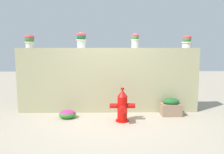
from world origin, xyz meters
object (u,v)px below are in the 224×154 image
(potted_plant_1, at_px, (81,38))
(potted_plant_2, at_px, (135,39))
(fire_hydrant, at_px, (122,106))
(planter_box, at_px, (171,107))
(potted_plant_0, at_px, (29,40))
(flower_bush_left, at_px, (67,114))
(potted_plant_3, at_px, (187,41))

(potted_plant_1, xyz_separation_m, potted_plant_2, (1.46, -0.04, -0.03))
(fire_hydrant, distance_m, planter_box, 1.39)
(fire_hydrant, height_order, planter_box, fire_hydrant)
(potted_plant_0, xyz_separation_m, fire_hydrant, (2.44, -0.91, -1.59))
(potted_plant_1, distance_m, potted_plant_2, 1.46)
(potted_plant_2, height_order, planter_box, potted_plant_2)
(potted_plant_2, relative_size, flower_bush_left, 0.91)
(fire_hydrant, bearing_deg, potted_plant_2, 66.65)
(planter_box, bearing_deg, potted_plant_0, 173.19)
(potted_plant_1, relative_size, flower_bush_left, 1.01)
(potted_plant_3, height_order, fire_hydrant, potted_plant_3)
(planter_box, bearing_deg, flower_bush_left, -176.14)
(potted_plant_3, relative_size, planter_box, 0.68)
(potted_plant_2, xyz_separation_m, flower_bush_left, (-1.76, -0.64, -1.87))
(potted_plant_0, xyz_separation_m, potted_plant_3, (4.25, 0.01, -0.03))
(potted_plant_0, distance_m, potted_plant_2, 2.84)
(potted_plant_2, bearing_deg, potted_plant_0, -179.75)
(potted_plant_1, xyz_separation_m, planter_box, (2.35, -0.49, -1.78))
(potted_plant_1, height_order, potted_plant_2, potted_plant_1)
(potted_plant_1, xyz_separation_m, potted_plant_3, (2.87, -0.04, -0.07))
(potted_plant_3, bearing_deg, potted_plant_2, 179.86)
(potted_plant_1, relative_size, planter_box, 0.84)
(potted_plant_0, xyz_separation_m, potted_plant_1, (1.38, 0.05, 0.04))
(potted_plant_3, relative_size, flower_bush_left, 0.82)
(potted_plant_2, distance_m, flower_bush_left, 2.64)
(potted_plant_1, relative_size, potted_plant_2, 1.10)
(fire_hydrant, bearing_deg, potted_plant_1, 137.68)
(planter_box, bearing_deg, potted_plant_3, 41.31)
(fire_hydrant, bearing_deg, flower_bush_left, 167.99)
(potted_plant_0, height_order, flower_bush_left, potted_plant_0)
(potted_plant_1, bearing_deg, potted_plant_2, -1.45)
(potted_plant_2, height_order, flower_bush_left, potted_plant_2)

